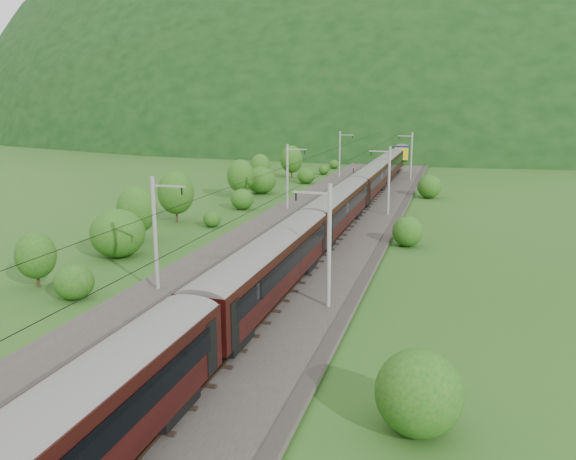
# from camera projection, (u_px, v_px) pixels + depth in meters

# --- Properties ---
(ground) EXTENTS (600.00, 600.00, 0.00)m
(ground) POSITION_uv_depth(u_px,v_px,m) (239.00, 301.00, 38.27)
(ground) COLOR #295119
(ground) RESTS_ON ground
(railbed) EXTENTS (14.00, 220.00, 0.30)m
(railbed) POSITION_uv_depth(u_px,v_px,m) (283.00, 260.00, 47.58)
(railbed) COLOR #38332D
(railbed) RESTS_ON ground
(track_left) EXTENTS (2.40, 220.00, 0.27)m
(track_left) POSITION_uv_depth(u_px,v_px,m) (256.00, 256.00, 48.20)
(track_left) COLOR #503422
(track_left) RESTS_ON railbed
(track_right) EXTENTS (2.40, 220.00, 0.27)m
(track_right) POSITION_uv_depth(u_px,v_px,m) (310.00, 260.00, 46.86)
(track_right) COLOR #503422
(track_right) RESTS_ON railbed
(catenary_left) EXTENTS (2.54, 192.28, 8.00)m
(catenary_left) POSITION_uv_depth(u_px,v_px,m) (288.00, 175.00, 68.87)
(catenary_left) COLOR gray
(catenary_left) RESTS_ON railbed
(catenary_right) EXTENTS (2.54, 192.28, 8.00)m
(catenary_right) POSITION_uv_depth(u_px,v_px,m) (388.00, 179.00, 65.45)
(catenary_right) COLOR gray
(catenary_right) RESTS_ON railbed
(overhead_wires) EXTENTS (4.83, 198.00, 0.03)m
(overhead_wires) POSITION_uv_depth(u_px,v_px,m) (282.00, 179.00, 46.03)
(overhead_wires) COLOR black
(overhead_wires) RESTS_ON ground
(mountain_main) EXTENTS (504.00, 360.00, 244.00)m
(mountain_main) POSITION_uv_depth(u_px,v_px,m) (430.00, 130.00, 281.11)
(mountain_main) COLOR black
(mountain_main) RESTS_ON ground
(mountain_ridge) EXTENTS (336.00, 280.00, 132.00)m
(mountain_ridge) POSITION_uv_depth(u_px,v_px,m) (237.00, 124.00, 352.06)
(mountain_ridge) COLOR black
(mountain_ridge) RESTS_ON ground
(train) EXTENTS (2.88, 158.56, 5.01)m
(train) POSITION_uv_depth(u_px,v_px,m) (337.00, 202.00, 56.29)
(train) COLOR black
(train) RESTS_ON ground
(hazard_post_near) EXTENTS (0.15, 0.15, 1.44)m
(hazard_post_near) POSITION_uv_depth(u_px,v_px,m) (367.00, 177.00, 94.58)
(hazard_post_near) COLOR red
(hazard_post_near) RESTS_ON railbed
(hazard_post_far) EXTENTS (0.15, 0.15, 1.45)m
(hazard_post_far) POSITION_uv_depth(u_px,v_px,m) (375.00, 176.00, 94.77)
(hazard_post_far) COLOR red
(hazard_post_far) RESTS_ON railbed
(signal) EXTENTS (0.20, 0.20, 1.85)m
(signal) POSITION_uv_depth(u_px,v_px,m) (353.00, 171.00, 98.85)
(signal) COLOR black
(signal) RESTS_ON railbed
(vegetation_left) EXTENTS (11.45, 144.16, 6.91)m
(vegetation_left) POSITION_uv_depth(u_px,v_px,m) (127.00, 221.00, 50.97)
(vegetation_left) COLOR #175115
(vegetation_left) RESTS_ON ground
(vegetation_right) EXTENTS (6.31, 88.70, 3.21)m
(vegetation_right) POSITION_uv_depth(u_px,v_px,m) (418.00, 266.00, 41.26)
(vegetation_right) COLOR #175115
(vegetation_right) RESTS_ON ground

